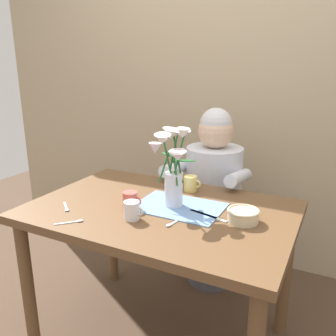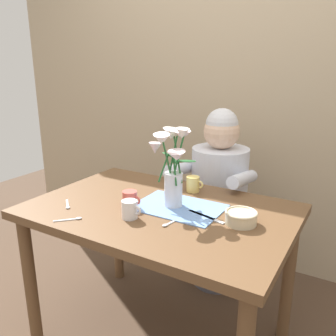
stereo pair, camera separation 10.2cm
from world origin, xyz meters
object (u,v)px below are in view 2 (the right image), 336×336
object	(u,v)px
seated_person	(218,202)
tea_cup	(130,209)
flower_vase	(173,163)
coffee_cup	(130,199)
dinner_knife	(206,217)
ceramic_mug	(193,184)
ceramic_bowl	(241,217)

from	to	relation	value
seated_person	tea_cup	distance (m)	0.82
flower_vase	coffee_cup	world-z (taller)	flower_vase
seated_person	dinner_knife	xyz separation A→B (m)	(0.19, -0.61, 0.18)
tea_cup	ceramic_mug	bearing A→B (deg)	79.12
flower_vase	ceramic_mug	bearing A→B (deg)	91.95
flower_vase	seated_person	bearing A→B (deg)	90.45
seated_person	coffee_cup	bearing A→B (deg)	-101.04
seated_person	tea_cup	bearing A→B (deg)	-94.67
ceramic_bowl	dinner_knife	world-z (taller)	ceramic_bowl
seated_person	ceramic_mug	distance (m)	0.41
flower_vase	ceramic_bowl	bearing A→B (deg)	-2.68
seated_person	dinner_knife	bearing A→B (deg)	-70.80
ceramic_bowl	dinner_knife	distance (m)	0.15
seated_person	ceramic_bowl	world-z (taller)	seated_person
tea_cup	ceramic_bowl	bearing A→B (deg)	23.87
dinner_knife	coffee_cup	size ratio (longest dim) A/B	2.04
flower_vase	dinner_knife	xyz separation A→B (m)	(0.19, -0.03, -0.21)
coffee_cup	ceramic_mug	world-z (taller)	same
seated_person	ceramic_bowl	distance (m)	0.71
coffee_cup	ceramic_mug	xyz separation A→B (m)	(0.15, 0.34, 0.00)
flower_vase	coffee_cup	size ratio (longest dim) A/B	4.01
coffee_cup	tea_cup	xyz separation A→B (m)	(0.07, -0.09, 0.00)
dinner_knife	coffee_cup	bearing A→B (deg)	-152.59
ceramic_mug	flower_vase	bearing A→B (deg)	-88.05
ceramic_bowl	ceramic_mug	bearing A→B (deg)	144.63
flower_vase	coffee_cup	xyz separation A→B (m)	(-0.16, -0.11, -0.17)
dinner_knife	ceramic_mug	size ratio (longest dim) A/B	2.04
flower_vase	ceramic_mug	distance (m)	0.29
seated_person	ceramic_mug	world-z (taller)	seated_person
flower_vase	coffee_cup	bearing A→B (deg)	-144.92
flower_vase	ceramic_bowl	size ratio (longest dim) A/B	2.74
tea_cup	seated_person	bearing A→B (deg)	83.65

